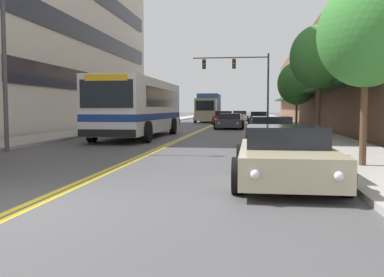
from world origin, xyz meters
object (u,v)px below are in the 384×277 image
at_px(car_red_moving_second, 224,118).
at_px(street_lamp_left_near, 13,29).
at_px(fire_hydrant, 327,142).
at_px(car_dark_grey_moving_third, 230,121).
at_px(car_white_parked_left_near, 165,119).
at_px(box_truck, 208,108).
at_px(car_slate_blue_parked_right_far, 258,119).
at_px(car_beige_parked_right_foreground, 285,155).
at_px(car_black_parked_right_mid, 271,132).
at_px(car_champagne_moving_lead, 240,116).
at_px(street_tree_right_near, 366,35).
at_px(traffic_signal_mast, 242,74).
at_px(city_bus, 140,106).
at_px(street_tree_right_mid, 319,57).
at_px(street_tree_right_far, 297,83).

height_order(car_red_moving_second, street_lamp_left_near, street_lamp_left_near).
bearing_deg(fire_hydrant, car_dark_grey_moving_third, 101.48).
bearing_deg(car_white_parked_left_near, box_truck, 74.12).
xyz_separation_m(car_slate_blue_parked_right_far, fire_hydrant, (1.64, -27.97, -0.08)).
height_order(car_beige_parked_right_foreground, car_black_parked_right_mid, car_black_parked_right_mid).
distance_m(car_champagne_moving_lead, street_tree_right_near, 42.76).
bearing_deg(street_tree_right_near, car_red_moving_second, 99.95).
distance_m(car_slate_blue_parked_right_far, traffic_signal_mast, 4.61).
xyz_separation_m(car_black_parked_right_mid, street_tree_right_near, (2.00, -6.50, 2.84)).
xyz_separation_m(car_dark_grey_moving_third, street_lamp_left_near, (-6.86, -18.91, 3.86)).
bearing_deg(city_bus, street_lamp_left_near, -106.34).
distance_m(car_white_parked_left_near, car_champagne_moving_lead, 16.33).
bearing_deg(street_tree_right_near, box_truck, 101.48).
xyz_separation_m(traffic_signal_mast, street_tree_right_mid, (4.33, -18.98, -0.70)).
xyz_separation_m(box_truck, street_tree_right_near, (7.71, -37.96, 1.78)).
xyz_separation_m(box_truck, street_lamp_left_near, (-3.63, -34.82, 2.77)).
height_order(car_beige_parked_right_foreground, street_tree_right_far, street_tree_right_far).
bearing_deg(traffic_signal_mast, car_champagne_moving_lead, 92.36).
bearing_deg(street_tree_right_mid, city_bus, -179.27).
bearing_deg(street_tree_right_far, car_white_parked_left_near, 170.34).
height_order(car_red_moving_second, car_dark_grey_moving_third, car_red_moving_second).
bearing_deg(car_beige_parked_right_foreground, street_tree_right_near, 45.00).
relative_size(traffic_signal_mast, fire_hydrant, 9.12).
bearing_deg(car_black_parked_right_mid, fire_hydrant, -69.78).
height_order(city_bus, traffic_signal_mast, traffic_signal_mast).
relative_size(car_dark_grey_moving_third, street_tree_right_mid, 0.83).
xyz_separation_m(car_beige_parked_right_foreground, traffic_signal_mast, (-1.59, 32.72, 4.35)).
distance_m(car_red_moving_second, street_lamp_left_near, 29.43).
distance_m(traffic_signal_mast, street_tree_right_far, 7.03).
bearing_deg(street_tree_right_near, traffic_signal_mast, 96.91).
relative_size(street_tree_right_near, street_tree_right_mid, 0.81).
bearing_deg(car_white_parked_left_near, street_tree_right_near, -68.74).
height_order(city_bus, fire_hydrant, city_bus).
distance_m(car_red_moving_second, box_truck, 6.65).
relative_size(car_dark_grey_moving_third, street_tree_right_far, 0.89).
relative_size(car_slate_blue_parked_right_far, street_tree_right_mid, 0.81).
bearing_deg(car_red_moving_second, car_white_parked_left_near, -140.17).
height_order(city_bus, car_white_parked_left_near, city_bus).
bearing_deg(car_black_parked_right_mid, car_champagne_moving_lead, 93.49).
xyz_separation_m(car_beige_parked_right_foreground, box_truck, (-5.59, 40.08, 1.08)).
bearing_deg(car_slate_blue_parked_right_far, street_lamp_left_near, -108.75).
relative_size(city_bus, car_dark_grey_moving_third, 2.29).
bearing_deg(street_tree_right_far, city_bus, -125.14).
xyz_separation_m(car_beige_parked_right_foreground, street_tree_right_near, (2.12, 2.12, 2.86)).
height_order(car_white_parked_left_near, car_red_moving_second, car_red_moving_second).
height_order(city_bus, street_tree_right_far, street_tree_right_far).
relative_size(car_black_parked_right_mid, box_truck, 0.57).
height_order(car_champagne_moving_lead, box_truck, box_truck).
relative_size(car_white_parked_left_near, box_truck, 0.62).
bearing_deg(street_tree_right_mid, car_beige_parked_right_foreground, -101.29).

